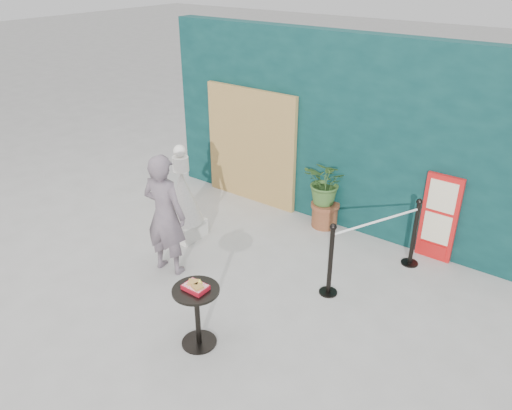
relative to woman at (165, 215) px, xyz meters
name	(u,v)px	position (x,y,z in m)	size (l,w,h in m)	color
ground	(198,312)	(0.97, -0.47, -0.86)	(60.00, 60.00, 0.00)	#ADAAA5
back_wall	(330,131)	(0.97, 2.68, 0.64)	(6.00, 0.30, 3.00)	#092A2B
bamboo_fence	(251,146)	(-0.43, 2.47, 0.14)	(1.80, 0.08, 2.00)	tan
woman	(165,215)	(0.00, 0.00, 0.00)	(0.63, 0.41, 1.72)	slate
menu_board	(439,218)	(2.87, 2.49, -0.21)	(0.50, 0.07, 1.30)	red
statue	(183,201)	(-0.46, 0.80, -0.24)	(0.59, 0.59, 1.51)	silver
cafe_table	(197,308)	(1.35, -0.87, -0.36)	(0.52, 0.52, 0.75)	black
food_basket	(196,286)	(1.35, -0.86, -0.07)	(0.26, 0.19, 0.11)	#A91221
planter	(326,188)	(1.13, 2.38, -0.19)	(0.68, 0.59, 1.16)	brown
stanchion_barrier	(374,247)	(2.37, 1.48, -0.36)	(0.84, 1.54, 1.03)	black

